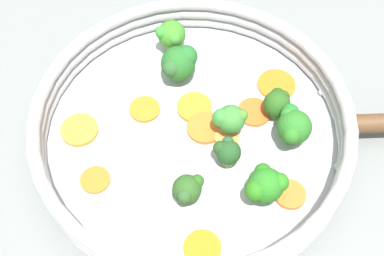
# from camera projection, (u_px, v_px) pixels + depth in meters

# --- Properties ---
(ground_plane) EXTENTS (4.00, 4.00, 0.00)m
(ground_plane) POSITION_uv_depth(u_px,v_px,m) (192.00, 142.00, 0.64)
(ground_plane) COLOR gray
(skillet) EXTENTS (0.35, 0.35, 0.02)m
(skillet) POSITION_uv_depth(u_px,v_px,m) (192.00, 139.00, 0.64)
(skillet) COLOR #B2B5B7
(skillet) RESTS_ON ground_plane
(skillet_rim_wall) EXTENTS (0.37, 0.37, 0.05)m
(skillet_rim_wall) POSITION_uv_depth(u_px,v_px,m) (192.00, 124.00, 0.61)
(skillet_rim_wall) COLOR #B4B2B3
(skillet_rim_wall) RESTS_ON skillet
(skillet_rivet_left) EXTENTS (0.01, 0.01, 0.01)m
(skillet_rivet_left) POSITION_uv_depth(u_px,v_px,m) (338.00, 167.00, 0.60)
(skillet_rivet_left) COLOR #B0B6B7
(skillet_rivet_left) RESTS_ON skillet
(skillet_rivet_right) EXTENTS (0.01, 0.01, 0.01)m
(skillet_rivet_right) POSITION_uv_depth(u_px,v_px,m) (322.00, 92.00, 0.66)
(skillet_rivet_right) COLOR #B0B0B7
(skillet_rivet_right) RESTS_ON skillet
(carrot_slice_0) EXTENTS (0.05, 0.05, 0.00)m
(carrot_slice_0) POSITION_uv_depth(u_px,v_px,m) (95.00, 180.00, 0.60)
(carrot_slice_0) COLOR orange
(carrot_slice_0) RESTS_ON skillet
(carrot_slice_1) EXTENTS (0.04, 0.04, 0.01)m
(carrot_slice_1) POSITION_uv_depth(u_px,v_px,m) (227.00, 138.00, 0.62)
(carrot_slice_1) COLOR #F08C41
(carrot_slice_1) RESTS_ON skillet
(carrot_slice_2) EXTENTS (0.05, 0.05, 0.00)m
(carrot_slice_2) POSITION_uv_depth(u_px,v_px,m) (204.00, 248.00, 0.55)
(carrot_slice_2) COLOR orange
(carrot_slice_2) RESTS_ON skillet
(carrot_slice_3) EXTENTS (0.04, 0.04, 0.00)m
(carrot_slice_3) POSITION_uv_depth(u_px,v_px,m) (254.00, 112.00, 0.64)
(carrot_slice_3) COLOR orange
(carrot_slice_3) RESTS_ON skillet
(carrot_slice_4) EXTENTS (0.05, 0.05, 0.00)m
(carrot_slice_4) POSITION_uv_depth(u_px,v_px,m) (145.00, 109.00, 0.65)
(carrot_slice_4) COLOR orange
(carrot_slice_4) RESTS_ON skillet
(carrot_slice_5) EXTENTS (0.06, 0.06, 0.01)m
(carrot_slice_5) POSITION_uv_depth(u_px,v_px,m) (79.00, 130.00, 0.63)
(carrot_slice_5) COLOR orange
(carrot_slice_5) RESTS_ON skillet
(carrot_slice_6) EXTENTS (0.05, 0.05, 0.01)m
(carrot_slice_6) POSITION_uv_depth(u_px,v_px,m) (290.00, 194.00, 0.58)
(carrot_slice_6) COLOR orange
(carrot_slice_6) RESTS_ON skillet
(carrot_slice_7) EXTENTS (0.05, 0.05, 0.01)m
(carrot_slice_7) POSITION_uv_depth(u_px,v_px,m) (194.00, 107.00, 0.65)
(carrot_slice_7) COLOR orange
(carrot_slice_7) RESTS_ON skillet
(carrot_slice_8) EXTENTS (0.06, 0.06, 0.00)m
(carrot_slice_8) POSITION_uv_depth(u_px,v_px,m) (276.00, 85.00, 0.67)
(carrot_slice_8) COLOR orange
(carrot_slice_8) RESTS_ON skillet
(carrot_slice_9) EXTENTS (0.06, 0.06, 0.01)m
(carrot_slice_9) POSITION_uv_depth(u_px,v_px,m) (205.00, 128.00, 0.63)
(carrot_slice_9) COLOR orange
(carrot_slice_9) RESTS_ON skillet
(broccoli_floret_0) EXTENTS (0.03, 0.03, 0.04)m
(broccoli_floret_0) POSITION_uv_depth(u_px,v_px,m) (187.00, 190.00, 0.57)
(broccoli_floret_0) COLOR #73A654
(broccoli_floret_0) RESTS_ON skillet
(broccoli_floret_1) EXTENTS (0.04, 0.04, 0.05)m
(broccoli_floret_1) POSITION_uv_depth(u_px,v_px,m) (171.00, 35.00, 0.67)
(broccoli_floret_1) COLOR #669042
(broccoli_floret_1) RESTS_ON skillet
(broccoli_floret_2) EXTENTS (0.04, 0.05, 0.05)m
(broccoli_floret_2) POSITION_uv_depth(u_px,v_px,m) (265.00, 185.00, 0.56)
(broccoli_floret_2) COLOR #5E934D
(broccoli_floret_2) RESTS_ON skillet
(broccoli_floret_3) EXTENTS (0.04, 0.05, 0.05)m
(broccoli_floret_3) POSITION_uv_depth(u_px,v_px,m) (180.00, 63.00, 0.65)
(broccoli_floret_3) COLOR #7B9C5C
(broccoli_floret_3) RESTS_ON skillet
(broccoli_floret_4) EXTENTS (0.05, 0.04, 0.05)m
(broccoli_floret_4) POSITION_uv_depth(u_px,v_px,m) (293.00, 126.00, 0.60)
(broccoli_floret_4) COLOR #618B53
(broccoli_floret_4) RESTS_ON skillet
(broccoli_floret_5) EXTENTS (0.03, 0.04, 0.05)m
(broccoli_floret_5) POSITION_uv_depth(u_px,v_px,m) (229.00, 117.00, 0.61)
(broccoli_floret_5) COLOR #7CA15B
(broccoli_floret_5) RESTS_ON skillet
(broccoli_floret_6) EXTENTS (0.03, 0.03, 0.04)m
(broccoli_floret_6) POSITION_uv_depth(u_px,v_px,m) (227.00, 152.00, 0.59)
(broccoli_floret_6) COLOR olive
(broccoli_floret_6) RESTS_ON skillet
(broccoli_floret_7) EXTENTS (0.04, 0.03, 0.04)m
(broccoli_floret_7) POSITION_uv_depth(u_px,v_px,m) (277.00, 103.00, 0.63)
(broccoli_floret_7) COLOR #658D47
(broccoli_floret_7) RESTS_ON skillet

